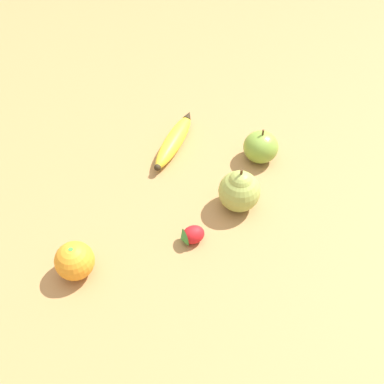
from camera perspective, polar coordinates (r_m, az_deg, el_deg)
The scene contains 6 objects.
ground_plane at distance 0.94m, azimuth -4.42°, elevation -0.49°, with size 3.00×3.00×0.00m, color #A87A47.
banana at distance 1.04m, azimuth -2.28°, elevation 6.56°, with size 0.13×0.19×0.04m.
orange at distance 0.82m, azimuth -14.68°, elevation -8.45°, with size 0.07×0.07×0.07m.
pear at distance 0.89m, azimuth 6.04°, elevation 0.27°, with size 0.08×0.08×0.10m.
strawberry at distance 0.85m, azimuth -0.06°, elevation -5.51°, with size 0.05×0.04×0.04m.
apple at distance 1.01m, azimuth 8.73°, elevation 5.68°, with size 0.08×0.08×0.08m.
Camera 1 is at (-0.04, -0.63, 0.70)m, focal length 42.00 mm.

